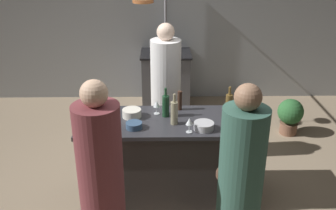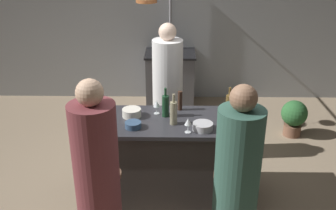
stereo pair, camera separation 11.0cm
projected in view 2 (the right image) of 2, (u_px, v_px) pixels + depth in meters
ground_plane at (168, 193)px, 4.26m from camera, size 9.00×9.00×0.00m
back_wall at (171, 22)px, 6.34m from camera, size 6.40×0.16×2.60m
kitchen_island at (168, 158)px, 4.08m from camera, size 1.80×0.72×0.90m
stove_range at (170, 79)px, 6.32m from camera, size 0.80×0.64×0.89m
chef at (168, 98)px, 4.71m from camera, size 0.36×0.36×1.70m
bar_stool_right at (226, 202)px, 3.53m from camera, size 0.28×0.28×0.68m
guest_right at (236, 191)px, 3.03m from camera, size 0.35×0.35×1.67m
bar_stool_left at (109, 201)px, 3.55m from camera, size 0.28×0.28×0.68m
guest_left at (98, 187)px, 3.06m from camera, size 0.36×0.36×1.69m
overhead_pot_rack at (164, 11)px, 5.51m from camera, size 0.59×1.29×2.17m
potted_plant at (294, 116)px, 5.38m from camera, size 0.36×0.36×0.52m
pepper_mill at (180, 101)px, 4.08m from camera, size 0.05×0.05×0.21m
wine_bottle_white at (174, 113)px, 3.77m from camera, size 0.07×0.07×0.32m
wine_bottle_green at (165, 106)px, 3.93m from camera, size 0.07×0.07×0.31m
wine_bottle_amber at (229, 105)px, 3.93m from camera, size 0.07×0.07×0.32m
wine_glass_near_right_guest at (188, 122)px, 3.61m from camera, size 0.07×0.07×0.15m
wine_glass_by_chef at (157, 104)px, 3.99m from camera, size 0.07×0.07×0.15m
mixing_bowl_ceramic at (132, 113)px, 3.96m from camera, size 0.19×0.19×0.08m
mixing_bowl_blue at (133, 125)px, 3.73m from camera, size 0.16×0.16×0.06m
mixing_bowl_steel at (203, 126)px, 3.69m from camera, size 0.19×0.19×0.07m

